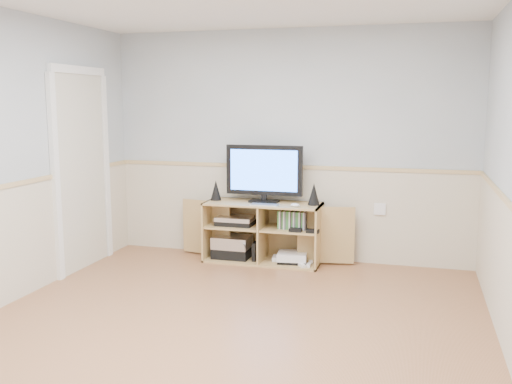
# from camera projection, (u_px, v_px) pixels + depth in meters

# --- Properties ---
(room) EXTENTS (4.04, 4.54, 2.54)m
(room) POSITION_uv_depth(u_px,v_px,m) (219.00, 171.00, 4.22)
(room) COLOR #A56F49
(room) RESTS_ON ground
(media_cabinet) EXTENTS (1.95, 0.47, 0.65)m
(media_cabinet) POSITION_uv_depth(u_px,v_px,m) (264.00, 231.00, 6.23)
(media_cabinet) COLOR tan
(media_cabinet) RESTS_ON floor
(monitor) EXTENTS (0.84, 0.18, 0.62)m
(monitor) POSITION_uv_depth(u_px,v_px,m) (264.00, 172.00, 6.12)
(monitor) COLOR black
(monitor) RESTS_ON media_cabinet
(speaker_left) EXTENTS (0.12, 0.12, 0.22)m
(speaker_left) POSITION_uv_depth(u_px,v_px,m) (216.00, 190.00, 6.27)
(speaker_left) COLOR black
(speaker_left) RESTS_ON media_cabinet
(speaker_right) EXTENTS (0.13, 0.13, 0.23)m
(speaker_right) POSITION_uv_depth(u_px,v_px,m) (314.00, 194.00, 5.98)
(speaker_right) COLOR black
(speaker_right) RESTS_ON media_cabinet
(keyboard) EXTENTS (0.30, 0.12, 0.01)m
(keyboard) POSITION_uv_depth(u_px,v_px,m) (265.00, 205.00, 5.97)
(keyboard) COLOR silver
(keyboard) RESTS_ON media_cabinet
(mouse) EXTENTS (0.10, 0.07, 0.04)m
(mouse) POSITION_uv_depth(u_px,v_px,m) (295.00, 205.00, 5.88)
(mouse) COLOR white
(mouse) RESTS_ON media_cabinet
(av_components) EXTENTS (0.50, 0.30, 0.47)m
(av_components) POSITION_uv_depth(u_px,v_px,m) (234.00, 240.00, 6.28)
(av_components) COLOR black
(av_components) RESTS_ON media_cabinet
(game_consoles) EXTENTS (0.46, 0.30, 0.11)m
(game_consoles) POSITION_uv_depth(u_px,v_px,m) (291.00, 258.00, 6.12)
(game_consoles) COLOR white
(game_consoles) RESTS_ON media_cabinet
(game_cases) EXTENTS (0.30, 0.14, 0.19)m
(game_cases) POSITION_uv_depth(u_px,v_px,m) (293.00, 220.00, 6.04)
(game_cases) COLOR #3F8C3F
(game_cases) RESTS_ON media_cabinet
(wall_outlet) EXTENTS (0.12, 0.03, 0.12)m
(wall_outlet) POSITION_uv_depth(u_px,v_px,m) (380.00, 209.00, 6.04)
(wall_outlet) COLOR white
(wall_outlet) RESTS_ON wall_back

